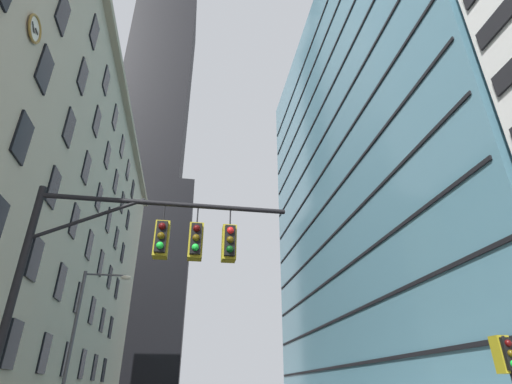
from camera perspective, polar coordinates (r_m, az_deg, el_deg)
station_building at (r=36.56m, az=-32.70°, el=-2.13°), size 13.95×56.56×29.41m
dark_skyscraper at (r=107.16m, az=-14.83°, el=7.95°), size 24.07×24.07×202.31m
glass_office_midrise at (r=48.39m, az=19.28°, el=3.22°), size 17.01×45.53×50.11m
traffic_signal_mast at (r=11.27m, az=-15.51°, el=-9.25°), size 7.13×0.63×6.95m
traffic_light_near_right at (r=14.53m, az=32.48°, el=-19.85°), size 0.40×0.63×3.33m
street_lamppost at (r=23.03m, az=-23.90°, el=-17.91°), size 2.52×0.32×7.66m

